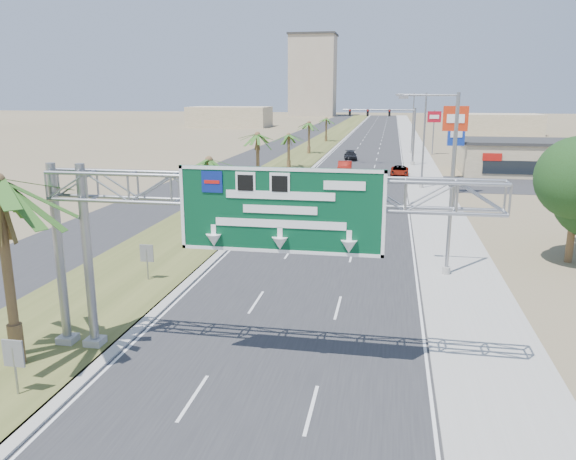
% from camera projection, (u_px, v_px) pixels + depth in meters
% --- Properties ---
extents(road, '(12.00, 300.00, 0.02)m').
position_uv_depth(road, '(371.00, 142.00, 116.87)').
color(road, '#28282B').
rests_on(road, ground).
extents(sidewalk_right, '(4.00, 300.00, 0.10)m').
position_uv_depth(sidewalk_right, '(413.00, 143.00, 115.37)').
color(sidewalk_right, '#9E9B93').
rests_on(sidewalk_right, ground).
extents(median_grass, '(7.00, 300.00, 0.12)m').
position_uv_depth(median_grass, '(324.00, 141.00, 118.61)').
color(median_grass, '#474F22').
rests_on(median_grass, ground).
extents(opposing_road, '(8.00, 300.00, 0.02)m').
position_uv_depth(opposing_road, '(291.00, 141.00, 119.85)').
color(opposing_road, '#28282B').
rests_on(opposing_road, ground).
extents(sign_gantry, '(16.75, 1.24, 7.50)m').
position_uv_depth(sign_gantry, '(240.00, 205.00, 19.99)').
color(sign_gantry, gray).
rests_on(sign_gantry, ground).
extents(palm_row_b, '(3.99, 3.99, 5.95)m').
position_uv_depth(palm_row_b, '(209.00, 161.00, 42.84)').
color(palm_row_b, brown).
rests_on(palm_row_b, ground).
extents(palm_row_c, '(3.99, 3.99, 6.75)m').
position_uv_depth(palm_row_c, '(258.00, 136.00, 57.95)').
color(palm_row_c, brown).
rests_on(palm_row_c, ground).
extents(palm_row_d, '(3.99, 3.99, 5.45)m').
position_uv_depth(palm_row_d, '(289.00, 136.00, 75.45)').
color(palm_row_d, brown).
rests_on(palm_row_d, ground).
extents(palm_row_e, '(3.99, 3.99, 6.15)m').
position_uv_depth(palm_row_e, '(309.00, 123.00, 93.44)').
color(palm_row_e, brown).
rests_on(palm_row_e, ground).
extents(palm_row_f, '(3.99, 3.99, 5.75)m').
position_uv_depth(palm_row_f, '(326.00, 119.00, 117.42)').
color(palm_row_f, brown).
rests_on(palm_row_f, ground).
extents(streetlight_near, '(3.27, 0.44, 10.00)m').
position_uv_depth(streetlight_near, '(448.00, 193.00, 30.39)').
color(streetlight_near, gray).
rests_on(streetlight_near, ground).
extents(streetlight_mid, '(3.27, 0.44, 10.00)m').
position_uv_depth(streetlight_mid, '(422.00, 145.00, 59.06)').
color(streetlight_mid, gray).
rests_on(streetlight_mid, ground).
extents(streetlight_far, '(3.27, 0.44, 10.00)m').
position_uv_depth(streetlight_far, '(411.00, 126.00, 93.46)').
color(streetlight_far, gray).
rests_on(streetlight_far, ground).
extents(signal_mast, '(10.28, 0.71, 8.00)m').
position_uv_depth(signal_mast, '(399.00, 131.00, 78.48)').
color(signal_mast, gray).
rests_on(signal_mast, ground).
extents(store_building, '(18.00, 10.00, 4.00)m').
position_uv_depth(store_building, '(535.00, 158.00, 70.49)').
color(store_building, tan).
rests_on(store_building, ground).
extents(median_signback_a, '(0.75, 0.08, 2.08)m').
position_uv_depth(median_signback_a, '(14.00, 357.00, 18.52)').
color(median_signback_a, gray).
rests_on(median_signback_a, ground).
extents(median_signback_b, '(0.75, 0.08, 2.08)m').
position_uv_depth(median_signback_b, '(147.00, 256.00, 30.11)').
color(median_signback_b, gray).
rests_on(median_signback_b, ground).
extents(tower_distant, '(20.00, 16.00, 35.00)m').
position_uv_depth(tower_distant, '(313.00, 76.00, 252.12)').
color(tower_distant, tan).
rests_on(tower_distant, ground).
extents(building_distant_left, '(24.00, 14.00, 6.00)m').
position_uv_depth(building_distant_left, '(230.00, 117.00, 171.83)').
color(building_distant_left, tan).
rests_on(building_distant_left, ground).
extents(building_distant_right, '(20.00, 12.00, 5.00)m').
position_uv_depth(building_distant_right, '(498.00, 124.00, 139.68)').
color(building_distant_right, tan).
rests_on(building_distant_right, ground).
extents(car_left_lane, '(1.63, 3.94, 1.34)m').
position_uv_depth(car_left_lane, '(287.00, 195.00, 52.82)').
color(car_left_lane, black).
rests_on(car_left_lane, ground).
extents(car_mid_lane, '(1.93, 4.98, 1.62)m').
position_uv_depth(car_mid_lane, '(345.00, 168.00, 70.72)').
color(car_mid_lane, maroon).
rests_on(car_mid_lane, ground).
extents(car_right_lane, '(2.26, 4.70, 1.29)m').
position_uv_depth(car_right_lane, '(399.00, 171.00, 68.78)').
color(car_right_lane, gray).
rests_on(car_right_lane, ground).
extents(car_far, '(2.38, 4.81, 1.34)m').
position_uv_depth(car_far, '(350.00, 156.00, 85.89)').
color(car_far, black).
rests_on(car_far, ground).
extents(pole_sign_red_near, '(2.40, 0.37, 8.96)m').
position_uv_depth(pole_sign_red_near, '(455.00, 124.00, 54.78)').
color(pole_sign_red_near, gray).
rests_on(pole_sign_red_near, ground).
extents(pole_sign_blue, '(2.02, 0.69, 7.12)m').
position_uv_depth(pole_sign_blue, '(456.00, 135.00, 66.16)').
color(pole_sign_blue, gray).
rests_on(pole_sign_blue, ground).
extents(pole_sign_red_far, '(2.22, 0.66, 7.30)m').
position_uv_depth(pole_sign_red_far, '(434.00, 120.00, 92.20)').
color(pole_sign_red_far, gray).
rests_on(pole_sign_red_far, ground).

